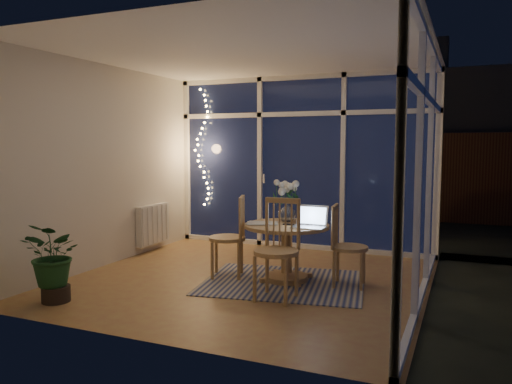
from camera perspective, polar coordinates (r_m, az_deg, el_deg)
floor at (r=5.93m, az=-0.94°, el=-9.98°), size 4.00×4.00×0.00m
ceiling at (r=5.80m, az=-0.98°, el=15.62°), size 4.00×4.00×0.00m
wall_back at (r=7.59m, az=5.22°, el=3.36°), size 4.00×0.04×2.60m
wall_front at (r=3.98m, az=-12.79°, el=1.30°), size 4.00×0.04×2.60m
wall_left at (r=6.78m, az=-16.60°, el=2.90°), size 0.04×4.00×2.60m
wall_right at (r=5.23m, az=19.48°, el=2.10°), size 0.04×4.00×2.60m
window_wall_back at (r=7.55m, az=5.13°, el=3.35°), size 4.00×0.10×2.60m
window_wall_right at (r=5.23m, az=19.04°, el=2.12°), size 0.10×4.00×2.60m
radiator at (r=7.55m, az=-11.69°, el=-3.61°), size 0.10×0.70×0.58m
fairy_lights at (r=8.13m, az=-6.21°, el=5.08°), size 0.24×0.10×1.85m
garden_patio at (r=10.51m, az=12.82°, el=-3.61°), size 12.00×6.00×0.10m
garden_fence at (r=10.99m, az=10.83°, el=1.86°), size 11.00×0.08×1.80m
neighbour_roof at (r=13.88m, az=14.82°, el=7.89°), size 7.00×3.00×2.20m
garden_shrubs at (r=9.23m, az=3.12°, el=-1.53°), size 0.90×0.90×0.90m
rug at (r=5.79m, az=3.15°, el=-10.29°), size 2.01×1.72×0.01m
dining_table at (r=5.81m, az=3.51°, el=-6.93°), size 1.12×1.12×0.66m
chair_left at (r=5.94m, az=-3.33°, el=-5.06°), size 0.58×0.58×0.99m
chair_right at (r=5.64m, az=10.64°, el=-6.04°), size 0.47×0.47×0.93m
chair_front at (r=5.07m, az=2.31°, el=-6.57°), size 0.48×0.48×1.04m
laptop at (r=5.49m, az=6.05°, el=-2.76°), size 0.36×0.31×0.26m
flower_vase at (r=5.94m, az=3.57°, el=-2.36°), size 0.23×0.23×0.21m
bowl at (r=5.87m, az=6.66°, el=-3.33°), size 0.18×0.18×0.04m
newspapers at (r=5.78m, az=0.68°, el=-3.56°), size 0.41×0.36×0.01m
phone at (r=5.70m, az=3.72°, el=-3.71°), size 0.12×0.07×0.01m
potted_plant at (r=5.43m, az=-22.00°, el=-7.70°), size 0.60×0.54×0.76m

